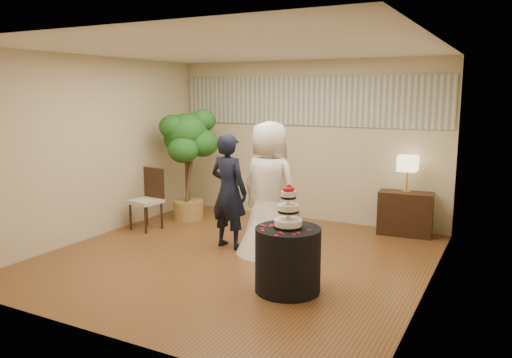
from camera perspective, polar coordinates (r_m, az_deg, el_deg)
The scene contains 15 objects.
floor at distance 6.96m, azimuth -2.29°, elevation -8.99°, with size 5.00×5.00×0.00m, color brown.
ceiling at distance 6.60m, azimuth -2.46°, elevation 14.66°, with size 5.00×5.00×0.00m, color white.
wall_back at distance 8.87m, azimuth 5.76°, elevation 4.35°, with size 5.00×0.06×2.80m, color beige.
wall_front at distance 4.67m, azimuth -17.91°, elevation -1.09°, with size 5.00×0.06×2.80m, color beige.
wall_left at distance 8.17m, azimuth -17.76°, elevation 3.45°, with size 0.06×5.00×2.80m, color beige.
wall_right at distance 5.81m, azimuth 19.49°, elevation 0.91°, with size 0.06×5.00×2.80m, color beige.
mural_border at distance 8.82m, azimuth 5.79°, elevation 8.87°, with size 4.90×0.02×0.85m, color #ADAF9F.
groom at distance 7.22m, azimuth -3.13°, elevation -1.41°, with size 0.61×0.40×1.67m, color black.
bride at distance 6.95m, azimuth 1.51°, elevation -1.05°, with size 0.93×0.93×1.86m, color white.
cake_table at distance 5.76m, azimuth 3.65°, elevation -9.18°, with size 0.75×0.75×0.74m, color black.
wedding_cake at distance 5.59m, azimuth 3.72°, elevation -3.11°, with size 0.32×0.32×0.51m, color white, non-canonical shape.
console at distance 8.29m, azimuth 16.68°, elevation -3.81°, with size 0.83×0.37×0.69m, color black.
table_lamp at distance 8.16m, azimuth 16.91°, elevation 0.54°, with size 0.29×0.29×0.58m, color #D0C189, non-canonical shape.
ficus_tree at distance 8.88m, azimuth -7.86°, elevation 1.69°, with size 0.95×0.95×2.00m, color #1F591C, non-canonical shape.
side_chair at distance 8.42m, azimuth -12.51°, elevation -2.31°, with size 0.46×0.48×1.01m, color black, non-canonical shape.
Camera 1 is at (3.30, -5.69, 2.25)m, focal length 35.00 mm.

